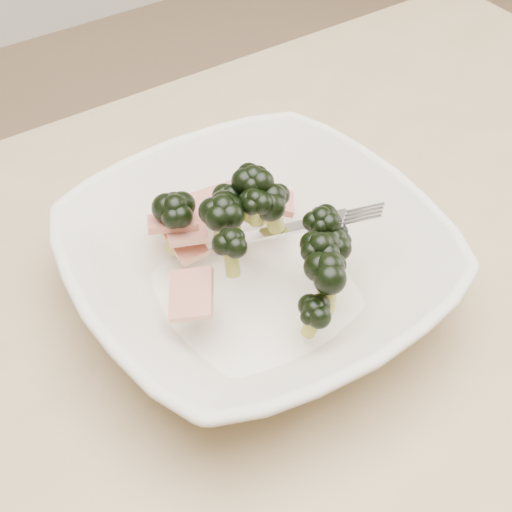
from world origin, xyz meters
name	(u,v)px	position (x,y,z in m)	size (l,w,h in m)	color
dining_table	(282,393)	(0.00, 0.00, 0.65)	(1.20, 0.80, 0.75)	tan
broccoli_dish	(257,262)	(0.00, 0.05, 0.79)	(0.31, 0.31, 0.12)	beige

